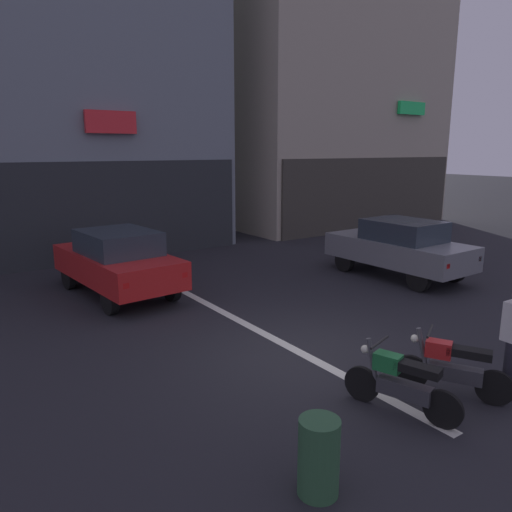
{
  "coord_description": "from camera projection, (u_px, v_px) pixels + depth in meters",
  "views": [
    {
      "loc": [
        -5.27,
        -6.09,
        3.56
      ],
      "look_at": [
        0.32,
        2.0,
        1.4
      ],
      "focal_mm": 34.11,
      "sensor_mm": 36.0,
      "label": 1
    }
  ],
  "objects": [
    {
      "name": "lane_centre_line",
      "position": [
        164.0,
        281.0,
        13.4
      ],
      "size": [
        0.2,
        18.0,
        0.01
      ],
      "primitive_type": "cube",
      "color": "silver",
      "rests_on": "ground"
    },
    {
      "name": "motorcycle_green_row_leftmost",
      "position": [
        400.0,
        382.0,
        6.62
      ],
      "size": [
        0.65,
        1.61,
        0.98
      ],
      "color": "black",
      "rests_on": "ground"
    },
    {
      "name": "motorcycle_red_row_left_mid",
      "position": [
        451.0,
        367.0,
        7.09
      ],
      "size": [
        0.86,
        1.5,
        0.98
      ],
      "color": "black",
      "rests_on": "ground"
    },
    {
      "name": "building_far_right",
      "position": [
        309.0,
        87.0,
        24.48
      ],
      "size": [
        10.79,
        9.33,
        13.33
      ],
      "color": "#B2A893",
      "rests_on": "ground"
    },
    {
      "name": "car_grey_parked_kerbside",
      "position": [
        399.0,
        246.0,
        13.71
      ],
      "size": [
        1.84,
        4.13,
        1.64
      ],
      "color": "black",
      "rests_on": "ground"
    },
    {
      "name": "ground_plane",
      "position": [
        305.0,
        355.0,
        8.58
      ],
      "size": [
        120.0,
        120.0,
        0.0
      ],
      "primitive_type": "plane",
      "color": "#232328"
    },
    {
      "name": "car_red_crossing_near",
      "position": [
        117.0,
        260.0,
        11.97
      ],
      "size": [
        2.1,
        4.24,
        1.64
      ],
      "color": "black",
      "rests_on": "ground"
    },
    {
      "name": "trash_bin",
      "position": [
        319.0,
        457.0,
        5.06
      ],
      "size": [
        0.44,
        0.44,
        0.85
      ],
      "primitive_type": "cylinder",
      "color": "#2D5938",
      "rests_on": "ground"
    }
  ]
}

